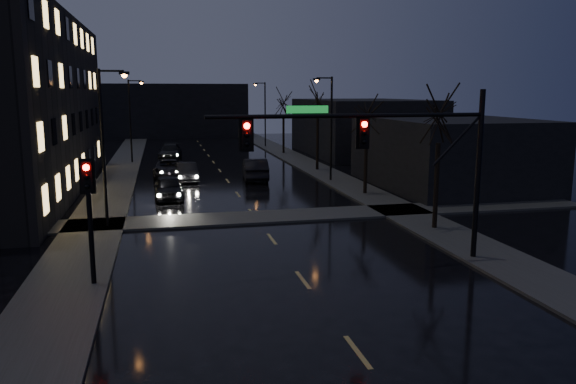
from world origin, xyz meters
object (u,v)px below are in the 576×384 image
oncoming_car_c (169,168)px  oncoming_car_a (168,187)px  oncoming_car_b (187,172)px  oncoming_car_d (170,152)px  lead_car (255,169)px

oncoming_car_c → oncoming_car_a: bearing=-87.0°
oncoming_car_b → oncoming_car_c: 3.05m
oncoming_car_d → oncoming_car_b: bearing=-80.3°
oncoming_car_b → oncoming_car_a: bearing=-104.7°
oncoming_car_c → lead_car: lead_car is taller
oncoming_car_a → oncoming_car_d: size_ratio=0.84×
oncoming_car_d → lead_car: 16.79m
oncoming_car_c → lead_car: bearing=-22.5°
oncoming_car_d → lead_car: bearing=-62.1°
oncoming_car_c → oncoming_car_d: 12.26m
oncoming_car_a → lead_car: (6.80, 6.64, 0.10)m
oncoming_car_a → lead_car: size_ratio=0.85×
oncoming_car_c → oncoming_car_d: (0.33, 12.26, 0.07)m
oncoming_car_a → oncoming_car_c: (0.19, 9.95, -0.06)m
oncoming_car_a → oncoming_car_c: bearing=86.7°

